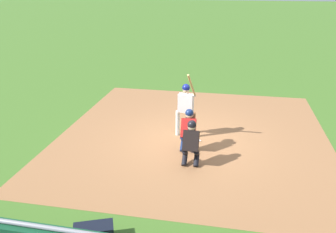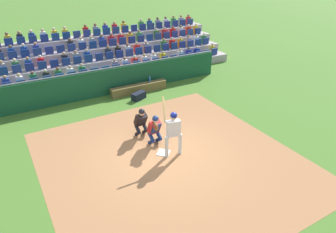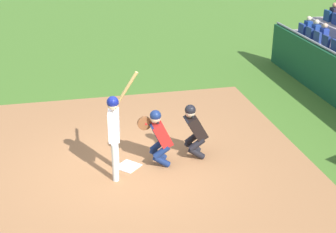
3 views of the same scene
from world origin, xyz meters
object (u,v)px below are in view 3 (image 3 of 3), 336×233
(batter_at_plate, at_px, (114,127))
(home_plate_umpire, at_px, (194,128))
(home_plate_marker, at_px, (128,166))
(catcher_crouching, at_px, (158,134))

(batter_at_plate, height_order, home_plate_umpire, batter_at_plate)
(home_plate_umpire, bearing_deg, batter_at_plate, 103.44)
(home_plate_marker, relative_size, catcher_crouching, 0.34)
(catcher_crouching, bearing_deg, batter_at_plate, 104.51)
(batter_at_plate, xyz_separation_m, home_plate_umpire, (0.42, -1.76, -0.39))
(home_plate_marker, relative_size, home_plate_umpire, 0.35)
(catcher_crouching, distance_m, home_plate_umpire, 0.84)
(batter_at_plate, bearing_deg, catcher_crouching, -75.49)
(home_plate_marker, xyz_separation_m, catcher_crouching, (0.01, -0.67, 0.70))
(catcher_crouching, xyz_separation_m, home_plate_umpire, (0.18, -0.82, -0.03))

